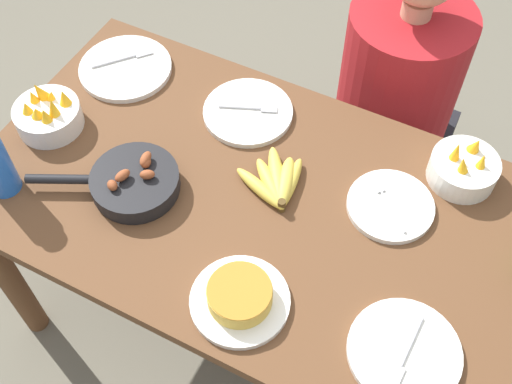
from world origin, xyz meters
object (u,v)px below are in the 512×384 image
at_px(banana_bunch, 277,183).
at_px(fruit_bowl_citrus, 464,168).
at_px(empty_plate_near_front, 404,352).
at_px(person_figure, 389,118).
at_px(frittata_plate_center, 240,298).
at_px(empty_plate_mid_edge, 126,68).
at_px(empty_plate_far_left, 390,206).
at_px(fruit_bowl_mango, 48,115).
at_px(empty_plate_far_right, 248,112).
at_px(skillet, 133,182).

relative_size(banana_bunch, fruit_bowl_citrus, 1.08).
xyz_separation_m(empty_plate_near_front, person_figure, (-0.30, 0.87, -0.28)).
distance_m(banana_bunch, frittata_plate_center, 0.33).
height_order(frittata_plate_center, empty_plate_mid_edge, frittata_plate_center).
bearing_deg(empty_plate_far_left, fruit_bowl_mango, -169.89).
relative_size(frittata_plate_center, empty_plate_far_left, 1.05).
height_order(banana_bunch, frittata_plate_center, frittata_plate_center).
bearing_deg(frittata_plate_center, person_figure, 86.23).
relative_size(frittata_plate_center, empty_plate_far_right, 0.92).
xyz_separation_m(skillet, fruit_bowl_citrus, (0.72, 0.41, 0.01)).
distance_m(empty_plate_near_front, fruit_bowl_mango, 1.08).
height_order(empty_plate_far_left, fruit_bowl_citrus, fruit_bowl_citrus).
height_order(skillet, empty_plate_far_right, skillet).
bearing_deg(banana_bunch, frittata_plate_center, -78.32).
distance_m(banana_bunch, empty_plate_near_front, 0.51).
xyz_separation_m(frittata_plate_center, person_figure, (0.06, 0.92, -0.30)).
bearing_deg(empty_plate_mid_edge, fruit_bowl_citrus, 3.74).
xyz_separation_m(empty_plate_near_front, empty_plate_far_left, (-0.16, 0.34, 0.00)).
bearing_deg(banana_bunch, person_figure, 77.98).
height_order(fruit_bowl_mango, person_figure, person_figure).
distance_m(skillet, fruit_bowl_mango, 0.33).
relative_size(empty_plate_near_front, fruit_bowl_mango, 1.38).
height_order(empty_plate_far_right, fruit_bowl_mango, fruit_bowl_mango).
height_order(fruit_bowl_mango, fruit_bowl_citrus, fruit_bowl_mango).
xyz_separation_m(empty_plate_near_front, fruit_bowl_citrus, (-0.03, 0.51, 0.03)).
relative_size(skillet, empty_plate_far_right, 1.46).
bearing_deg(empty_plate_far_left, empty_plate_near_front, -65.32).
xyz_separation_m(empty_plate_near_front, empty_plate_mid_edge, (-1.00, 0.44, -0.00)).
height_order(empty_plate_near_front, fruit_bowl_mango, fruit_bowl_mango).
distance_m(empty_plate_near_front, person_figure, 0.96).
bearing_deg(person_figure, skillet, -120.01).
bearing_deg(person_figure, fruit_bowl_mango, -137.74).
relative_size(empty_plate_mid_edge, fruit_bowl_citrus, 1.55).
bearing_deg(empty_plate_far_left, person_figure, 105.54).
height_order(empty_plate_mid_edge, fruit_bowl_mango, fruit_bowl_mango).
xyz_separation_m(empty_plate_far_left, fruit_bowl_citrus, (0.13, 0.17, 0.03)).
height_order(empty_plate_far_right, empty_plate_mid_edge, same).
relative_size(empty_plate_far_left, fruit_bowl_citrus, 1.25).
height_order(banana_bunch, person_figure, person_figure).
bearing_deg(banana_bunch, empty_plate_mid_edge, 162.89).
relative_size(banana_bunch, empty_plate_far_left, 0.86).
bearing_deg(fruit_bowl_citrus, fruit_bowl_mango, -162.23).
xyz_separation_m(empty_plate_mid_edge, person_figure, (0.70, 0.42, -0.28)).
height_order(empty_plate_near_front, empty_plate_far_right, same).
height_order(banana_bunch, fruit_bowl_mango, fruit_bowl_mango).
height_order(empty_plate_mid_edge, person_figure, person_figure).
bearing_deg(fruit_bowl_mango, empty_plate_mid_edge, 77.35).
bearing_deg(empty_plate_far_right, fruit_bowl_mango, -148.62).
xyz_separation_m(empty_plate_far_right, person_figure, (0.31, 0.41, -0.28)).
relative_size(skillet, person_figure, 0.32).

